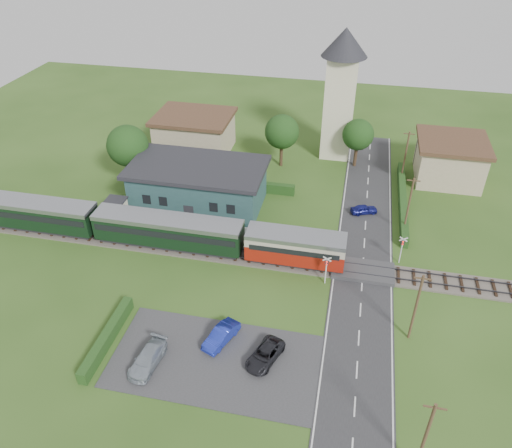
% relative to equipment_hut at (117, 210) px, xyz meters
% --- Properties ---
extents(ground, '(120.00, 120.00, 0.00)m').
position_rel_equipment_hut_xyz_m(ground, '(18.00, -5.20, -1.75)').
color(ground, '#2D4C19').
extents(railway_track, '(76.00, 3.20, 0.49)m').
position_rel_equipment_hut_xyz_m(railway_track, '(18.00, -3.20, -1.64)').
color(railway_track, '#4C443D').
rests_on(railway_track, ground).
extents(road, '(6.00, 70.00, 0.05)m').
position_rel_equipment_hut_xyz_m(road, '(28.00, -5.20, -1.72)').
color(road, '#28282B').
rests_on(road, ground).
extents(car_park, '(17.00, 9.00, 0.08)m').
position_rel_equipment_hut_xyz_m(car_park, '(16.50, -17.20, -1.71)').
color(car_park, '#333335').
rests_on(car_park, ground).
extents(crossing_deck, '(6.20, 3.40, 0.45)m').
position_rel_equipment_hut_xyz_m(crossing_deck, '(28.00, -3.20, -1.52)').
color(crossing_deck, '#333335').
rests_on(crossing_deck, ground).
extents(platform, '(30.00, 3.00, 0.45)m').
position_rel_equipment_hut_xyz_m(platform, '(8.00, 0.00, -1.52)').
color(platform, gray).
rests_on(platform, ground).
extents(equipment_hut, '(2.30, 2.30, 2.55)m').
position_rel_equipment_hut_xyz_m(equipment_hut, '(0.00, 0.00, 0.00)').
color(equipment_hut, beige).
rests_on(equipment_hut, platform).
extents(station_building, '(16.00, 9.00, 5.30)m').
position_rel_equipment_hut_xyz_m(station_building, '(8.00, 5.79, 0.95)').
color(station_building, '#264648').
rests_on(station_building, ground).
extents(train, '(43.20, 2.90, 3.40)m').
position_rel_equipment_hut_xyz_m(train, '(4.28, -3.20, 0.43)').
color(train, '#232328').
rests_on(train, ground).
extents(church_tower, '(6.00, 6.00, 17.60)m').
position_rel_equipment_hut_xyz_m(church_tower, '(23.00, 22.80, 8.48)').
color(church_tower, beige).
rests_on(church_tower, ground).
extents(house_west, '(10.80, 8.80, 5.50)m').
position_rel_equipment_hut_xyz_m(house_west, '(3.00, 19.80, 1.04)').
color(house_west, tan).
rests_on(house_west, ground).
extents(house_east, '(8.80, 8.80, 5.50)m').
position_rel_equipment_hut_xyz_m(house_east, '(38.00, 18.80, 1.05)').
color(house_east, tan).
rests_on(house_east, ground).
extents(hedge_carpark, '(0.80, 9.00, 1.20)m').
position_rel_equipment_hut_xyz_m(hedge_carpark, '(7.00, -17.20, -1.15)').
color(hedge_carpark, '#193814').
rests_on(hedge_carpark, ground).
extents(hedge_roadside, '(0.80, 18.00, 1.20)m').
position_rel_equipment_hut_xyz_m(hedge_roadside, '(32.20, 10.80, -1.15)').
color(hedge_roadside, '#193814').
rests_on(hedge_roadside, ground).
extents(hedge_station, '(22.00, 0.80, 1.30)m').
position_rel_equipment_hut_xyz_m(hedge_station, '(8.00, 10.30, -1.10)').
color(hedge_station, '#193814').
rests_on(hedge_station, ground).
extents(tree_a, '(5.20, 5.20, 8.00)m').
position_rel_equipment_hut_xyz_m(tree_a, '(-2.00, 8.80, 3.63)').
color(tree_a, '#332316').
rests_on(tree_a, ground).
extents(tree_b, '(4.60, 4.60, 7.34)m').
position_rel_equipment_hut_xyz_m(tree_b, '(16.00, 17.80, 3.27)').
color(tree_b, '#332316').
rests_on(tree_b, ground).
extents(tree_c, '(4.20, 4.20, 6.78)m').
position_rel_equipment_hut_xyz_m(tree_c, '(26.00, 19.80, 2.91)').
color(tree_c, '#332316').
rests_on(tree_c, ground).
extents(utility_pole_a, '(1.40, 0.22, 7.00)m').
position_rel_equipment_hut_xyz_m(utility_pole_a, '(32.20, -23.20, 1.88)').
color(utility_pole_a, '#473321').
rests_on(utility_pole_a, ground).
extents(utility_pole_b, '(1.40, 0.22, 7.00)m').
position_rel_equipment_hut_xyz_m(utility_pole_b, '(32.20, -11.20, 1.88)').
color(utility_pole_b, '#473321').
rests_on(utility_pole_b, ground).
extents(utility_pole_c, '(1.40, 0.22, 7.00)m').
position_rel_equipment_hut_xyz_m(utility_pole_c, '(32.20, 4.80, 1.88)').
color(utility_pole_c, '#473321').
rests_on(utility_pole_c, ground).
extents(utility_pole_d, '(1.40, 0.22, 7.00)m').
position_rel_equipment_hut_xyz_m(utility_pole_d, '(32.20, 16.80, 1.88)').
color(utility_pole_d, '#473321').
rests_on(utility_pole_d, ground).
extents(crossing_signal_near, '(0.84, 0.28, 3.28)m').
position_rel_equipment_hut_xyz_m(crossing_signal_near, '(24.40, -5.61, 0.39)').
color(crossing_signal_near, silver).
rests_on(crossing_signal_near, ground).
extents(crossing_signal_far, '(0.84, 0.28, 3.28)m').
position_rel_equipment_hut_xyz_m(crossing_signal_far, '(31.60, -0.81, 0.39)').
color(crossing_signal_far, silver).
rests_on(crossing_signal_far, ground).
extents(streetlamp_west, '(0.30, 0.30, 5.15)m').
position_rel_equipment_hut_xyz_m(streetlamp_west, '(-4.00, 14.80, 1.29)').
color(streetlamp_west, '#3F3F47').
rests_on(streetlamp_west, ground).
extents(streetlamp_east, '(0.30, 0.30, 5.15)m').
position_rel_equipment_hut_xyz_m(streetlamp_east, '(34.00, 21.80, 1.29)').
color(streetlamp_east, '#3F3F47').
rests_on(streetlamp_east, ground).
extents(car_on_road, '(3.39, 2.35, 1.07)m').
position_rel_equipment_hut_xyz_m(car_on_road, '(27.69, 7.85, -1.16)').
color(car_on_road, navy).
rests_on(car_on_road, road).
extents(car_park_blue, '(2.73, 4.18, 1.30)m').
position_rel_equipment_hut_xyz_m(car_park_blue, '(16.47, -15.04, -1.02)').
color(car_park_blue, '#1A289E').
rests_on(car_park_blue, car_park).
extents(car_park_silver, '(2.32, 4.62, 1.29)m').
position_rel_equipment_hut_xyz_m(car_park_silver, '(11.31, -18.71, -1.02)').
color(car_park_silver, '#97A2AD').
rests_on(car_park_silver, car_park).
extents(car_park_dark, '(3.14, 4.51, 1.14)m').
position_rel_equipment_hut_xyz_m(car_park_dark, '(20.51, -16.26, -1.09)').
color(car_park_dark, black).
rests_on(car_park_dark, car_park).
extents(pedestrian_near, '(0.75, 0.56, 1.85)m').
position_rel_equipment_hut_xyz_m(pedestrian_near, '(13.09, -0.61, -0.37)').
color(pedestrian_near, gray).
rests_on(pedestrian_near, platform).
extents(pedestrian_far, '(1.02, 1.13, 1.92)m').
position_rel_equipment_hut_xyz_m(pedestrian_far, '(1.21, -0.27, -0.34)').
color(pedestrian_far, gray).
rests_on(pedestrian_far, platform).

